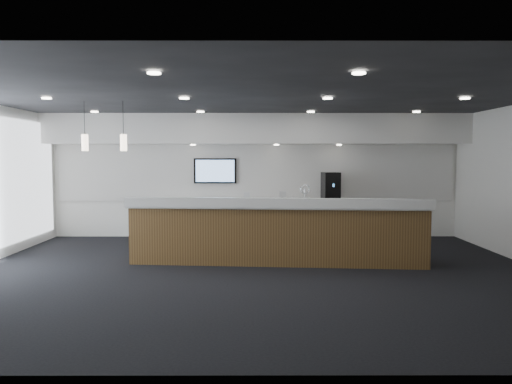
{
  "coord_description": "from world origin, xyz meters",
  "views": [
    {
      "loc": [
        -0.02,
        -8.42,
        1.99
      ],
      "look_at": [
        0.0,
        1.3,
        1.31
      ],
      "focal_mm": 35.0,
      "sensor_mm": 36.0,
      "label": 1
    }
  ],
  "objects": [
    {
      "name": "cup_5",
      "position": [
        0.56,
        3.51,
        0.99
      ],
      "size": [
        0.1,
        0.1,
        0.09
      ],
      "primitive_type": "imported",
      "rotation": [
        0.0,
        0.0,
        3.23
      ],
      "color": "white",
      "rests_on": "back_credenza"
    },
    {
      "name": "back_wall",
      "position": [
        0.0,
        4.0,
        1.5
      ],
      "size": [
        10.0,
        0.02,
        3.0
      ],
      "primitive_type": "cube",
      "color": "white",
      "rests_on": "ground"
    },
    {
      "name": "alcove_panel",
      "position": [
        0.0,
        3.97,
        1.6
      ],
      "size": [
        9.8,
        0.06,
        1.4
      ],
      "primitive_type": "cube",
      "color": "silver",
      "rests_on": "back_wall"
    },
    {
      "name": "info_sign_left",
      "position": [
        -0.21,
        3.57,
        1.05
      ],
      "size": [
        0.14,
        0.02,
        0.19
      ],
      "primitive_type": "cube",
      "rotation": [
        0.0,
        0.0,
        -0.0
      ],
      "color": "silver",
      "rests_on": "back_credenza"
    },
    {
      "name": "cup_0",
      "position": [
        1.26,
        3.51,
        0.99
      ],
      "size": [
        0.09,
        0.09,
        0.09
      ],
      "primitive_type": "imported",
      "color": "white",
      "rests_on": "back_credenza"
    },
    {
      "name": "cup_1",
      "position": [
        1.12,
        3.51,
        0.99
      ],
      "size": [
        0.13,
        0.13,
        0.09
      ],
      "primitive_type": "imported",
      "rotation": [
        0.0,
        0.0,
        0.65
      ],
      "color": "white",
      "rests_on": "back_credenza"
    },
    {
      "name": "info_sign_right",
      "position": [
        0.65,
        3.55,
        1.06
      ],
      "size": [
        0.16,
        0.05,
        0.22
      ],
      "primitive_type": "cube",
      "rotation": [
        0.0,
        0.0,
        0.2
      ],
      "color": "silver",
      "rests_on": "back_credenza"
    },
    {
      "name": "back_credenza",
      "position": [
        -0.0,
        3.64,
        0.48
      ],
      "size": [
        5.06,
        0.66,
        0.95
      ],
      "color": "#92949A",
      "rests_on": "ground"
    },
    {
      "name": "cup_4",
      "position": [
        0.7,
        3.51,
        0.99
      ],
      "size": [
        0.13,
        0.13,
        0.09
      ],
      "primitive_type": "imported",
      "rotation": [
        0.0,
        0.0,
        2.58
      ],
      "color": "white",
      "rests_on": "back_credenza"
    },
    {
      "name": "ceiling_can_lights",
      "position": [
        0.0,
        0.0,
        2.97
      ],
      "size": [
        7.0,
        5.0,
        0.02
      ],
      "primitive_type": null,
      "color": "silver",
      "rests_on": "ceiling"
    },
    {
      "name": "wall_tv",
      "position": [
        -1.0,
        3.91,
        1.65
      ],
      "size": [
        1.05,
        0.08,
        0.62
      ],
      "color": "black",
      "rests_on": "back_wall"
    },
    {
      "name": "cup_7",
      "position": [
        0.28,
        3.51,
        0.99
      ],
      "size": [
        0.11,
        0.11,
        0.09
      ],
      "primitive_type": "imported",
      "rotation": [
        0.0,
        0.0,
        4.52
      ],
      "color": "white",
      "rests_on": "back_credenza"
    },
    {
      "name": "pendant_left",
      "position": [
        -2.4,
        0.8,
        2.25
      ],
      "size": [
        0.12,
        0.12,
        0.3
      ],
      "primitive_type": "cylinder",
      "color": "beige",
      "rests_on": "ceiling"
    },
    {
      "name": "pendant_right",
      "position": [
        -3.1,
        0.8,
        2.25
      ],
      "size": [
        0.12,
        0.12,
        0.3
      ],
      "primitive_type": "cylinder",
      "color": "beige",
      "rests_on": "ceiling"
    },
    {
      "name": "ceiling",
      "position": [
        0.0,
        0.0,
        3.0
      ],
      "size": [
        10.0,
        8.0,
        0.02
      ],
      "primitive_type": "cube",
      "color": "black",
      "rests_on": "back_wall"
    },
    {
      "name": "coffee_machine",
      "position": [
        1.82,
        3.62,
        1.28
      ],
      "size": [
        0.44,
        0.54,
        0.67
      ],
      "rotation": [
        0.0,
        0.0,
        0.13
      ],
      "color": "black",
      "rests_on": "back_credenza"
    },
    {
      "name": "cup_3",
      "position": [
        0.84,
        3.51,
        0.99
      ],
      "size": [
        0.12,
        0.12,
        0.09
      ],
      "primitive_type": "imported",
      "rotation": [
        0.0,
        0.0,
        1.94
      ],
      "color": "white",
      "rests_on": "back_credenza"
    },
    {
      "name": "ground",
      "position": [
        0.0,
        0.0,
        0.0
      ],
      "size": [
        10.0,
        10.0,
        0.0
      ],
      "primitive_type": "plane",
      "color": "black",
      "rests_on": "ground"
    },
    {
      "name": "service_counter",
      "position": [
        0.4,
        0.85,
        0.57
      ],
      "size": [
        5.59,
        1.36,
        1.49
      ],
      "rotation": [
        0.0,
        0.0,
        -0.08
      ],
      "color": "#4E331A",
      "rests_on": "ground"
    },
    {
      "name": "soffit_bulkhead",
      "position": [
        0.0,
        3.55,
        2.65
      ],
      "size": [
        10.0,
        0.9,
        0.7
      ],
      "primitive_type": "cube",
      "color": "silver",
      "rests_on": "back_wall"
    },
    {
      "name": "cup_6",
      "position": [
        0.42,
        3.51,
        0.99
      ],
      "size": [
        0.13,
        0.13,
        0.09
      ],
      "primitive_type": "imported",
      "rotation": [
        0.0,
        0.0,
        3.87
      ],
      "color": "white",
      "rests_on": "back_credenza"
    },
    {
      "name": "cup_2",
      "position": [
        0.98,
        3.51,
        0.99
      ],
      "size": [
        0.11,
        0.11,
        0.09
      ],
      "primitive_type": "imported",
      "rotation": [
        0.0,
        0.0,
        1.29
      ],
      "color": "white",
      "rests_on": "back_credenza"
    }
  ]
}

